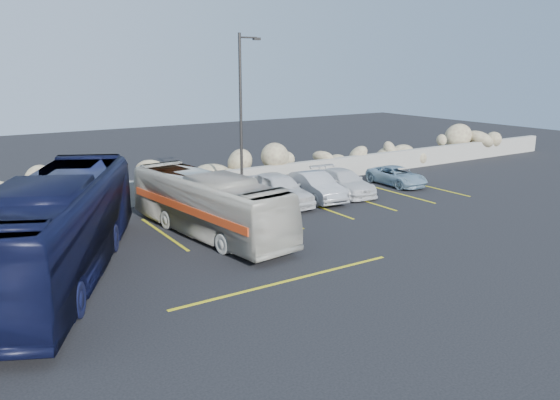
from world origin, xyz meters
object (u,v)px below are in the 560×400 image
car_c (343,182)px  car_b (315,186)px  vintage_bus (208,204)px  car_a (278,189)px  tour_coach (57,228)px  car_d (397,176)px  lamppost (242,115)px

car_c → car_b: bearing=-168.9°
vintage_bus → car_a: size_ratio=1.97×
vintage_bus → car_a: vintage_bus is taller
tour_coach → car_b: size_ratio=2.81×
tour_coach → car_c: bearing=41.5°
car_b → car_c: bearing=12.6°
tour_coach → car_d: size_ratio=3.12×
car_a → car_d: size_ratio=1.20×
car_c → vintage_bus: bearing=-160.1°
vintage_bus → car_b: vintage_bus is taller
vintage_bus → tour_coach: size_ratio=0.76×
car_b → car_d: size_ratio=1.11×
car_d → tour_coach: bearing=-165.8°
vintage_bus → car_a: (4.91, 2.50, -0.47)m
vintage_bus → car_c: bearing=8.4°
car_a → car_d: (7.97, 0.10, -0.25)m
car_a → car_b: (2.04, -0.20, -0.08)m
car_c → car_d: size_ratio=1.16×
lamppost → vintage_bus: lamppost is taller
car_b → lamppost: bearing=166.0°
car_b → car_a: bearing=179.8°
vintage_bus → tour_coach: tour_coach is taller
lamppost → vintage_bus: 5.84m
lamppost → car_b: bearing=-19.6°
tour_coach → car_c: size_ratio=2.70×
lamppost → car_b: (3.42, -1.21, -3.61)m
car_d → vintage_bus: bearing=-166.8°
tour_coach → vintage_bus: bearing=40.8°
lamppost → tour_coach: size_ratio=0.68×
lamppost → car_a: lamppost is taller
lamppost → tour_coach: (-9.44, -5.07, -2.66)m
lamppost → car_c: 6.62m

